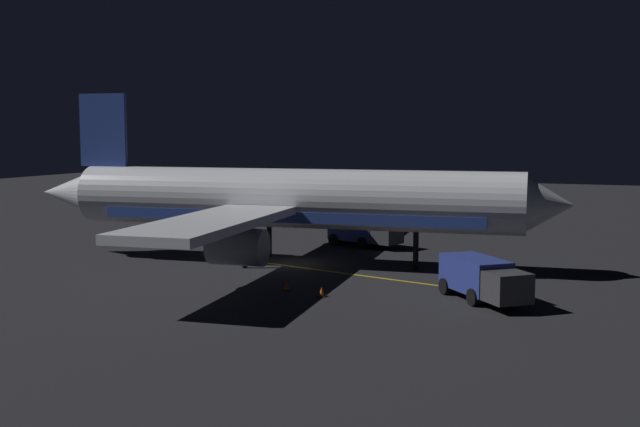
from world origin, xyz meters
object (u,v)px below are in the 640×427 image
object	(u,v)px
baggage_truck	(482,279)
catering_truck	(363,232)
traffic_cone_near_right	(322,292)
ground_crew_worker	(458,278)
traffic_cone_near_left	(286,286)
airliner	(284,201)

from	to	relation	value
baggage_truck	catering_truck	size ratio (longest dim) A/B	0.94
baggage_truck	traffic_cone_near_right	bearing A→B (deg)	-75.42
ground_crew_worker	traffic_cone_near_left	world-z (taller)	ground_crew_worker
ground_crew_worker	baggage_truck	bearing A→B (deg)	51.00
airliner	catering_truck	bearing A→B (deg)	165.16
traffic_cone_near_left	traffic_cone_near_right	world-z (taller)	same
ground_crew_worker	traffic_cone_near_right	distance (m)	7.52
baggage_truck	traffic_cone_near_right	distance (m)	8.53
catering_truck	traffic_cone_near_left	world-z (taller)	catering_truck
baggage_truck	catering_truck	world-z (taller)	baggage_truck
ground_crew_worker	airliner	bearing A→B (deg)	-112.81
airliner	catering_truck	size ratio (longest dim) A/B	5.97
airliner	baggage_truck	size ratio (longest dim) A/B	6.37
catering_truck	traffic_cone_near_right	size ratio (longest dim) A/B	11.43
catering_truck	traffic_cone_near_right	world-z (taller)	catering_truck
traffic_cone_near_left	traffic_cone_near_right	xyz separation A→B (m)	(0.85, 2.48, 0.00)
baggage_truck	traffic_cone_near_right	xyz separation A→B (m)	(2.13, -8.21, -0.92)
catering_truck	traffic_cone_near_left	distance (m)	17.35
catering_truck	traffic_cone_near_left	xyz separation A→B (m)	(17.28, 1.31, -0.91)
ground_crew_worker	traffic_cone_near_left	bearing A→B (deg)	-74.70
baggage_truck	ground_crew_worker	size ratio (longest dim) A/B	3.39
traffic_cone_near_left	catering_truck	bearing A→B (deg)	-175.66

